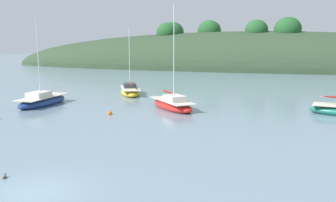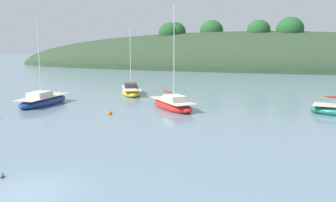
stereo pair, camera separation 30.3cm
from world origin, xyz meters
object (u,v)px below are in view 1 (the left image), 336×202
at_px(sailboat_red_portside, 42,101).
at_px(duck_straggler, 5,177).
at_px(sailboat_white_near, 172,104).
at_px(mooring_buoy_channel, 110,113).
at_px(sailboat_yellow_far, 130,91).

relative_size(sailboat_red_portside, duck_straggler, 23.83).
xyz_separation_m(sailboat_red_portside, sailboat_white_near, (14.45, 2.18, -0.01)).
bearing_deg(mooring_buoy_channel, duck_straggler, -81.18).
xyz_separation_m(sailboat_yellow_far, mooring_buoy_channel, (3.83, -13.56, -0.32)).
height_order(sailboat_red_portside, sailboat_white_near, sailboat_white_near).
xyz_separation_m(sailboat_red_portside, duck_straggler, (12.22, -19.30, -0.40)).
bearing_deg(sailboat_red_portside, mooring_buoy_channel, -15.46).
relative_size(sailboat_red_portside, mooring_buoy_channel, 17.79).
bearing_deg(duck_straggler, sailboat_yellow_far, 101.98).
distance_m(sailboat_white_near, mooring_buoy_channel, 6.84).
relative_size(sailboat_yellow_far, sailboat_white_near, 0.83).
bearing_deg(mooring_buoy_channel, sailboat_white_near, 45.21).
bearing_deg(duck_straggler, sailboat_red_portside, 122.34).
xyz_separation_m(sailboat_red_portside, mooring_buoy_channel, (9.64, -2.67, -0.34)).
height_order(mooring_buoy_channel, duck_straggler, mooring_buoy_channel).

